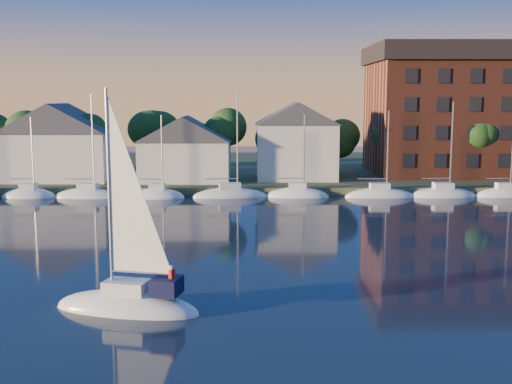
{
  "coord_description": "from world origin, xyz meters",
  "views": [
    {
      "loc": [
        2.32,
        -23.08,
        11.14
      ],
      "look_at": [
        2.61,
        22.0,
        4.61
      ],
      "focal_mm": 45.0,
      "sensor_mm": 36.0,
      "label": 1
    }
  ],
  "objects_px": {
    "clubhouse_east": "(296,140)",
    "hero_sailboat": "(129,301)",
    "clubhouse_west": "(59,141)",
    "condo_block": "(484,109)",
    "clubhouse_centre": "(185,148)"
  },
  "relations": [
    {
      "from": "clubhouse_west",
      "to": "clubhouse_east",
      "type": "xyz_separation_m",
      "value": [
        30.0,
        1.0,
        0.07
      ]
    },
    {
      "from": "clubhouse_centre",
      "to": "condo_block",
      "type": "height_order",
      "value": "condo_block"
    },
    {
      "from": "clubhouse_centre",
      "to": "clubhouse_west",
      "type": "bearing_deg",
      "value": 176.42
    },
    {
      "from": "clubhouse_centre",
      "to": "clubhouse_east",
      "type": "relative_size",
      "value": 1.1
    },
    {
      "from": "hero_sailboat",
      "to": "clubhouse_east",
      "type": "bearing_deg",
      "value": -90.68
    },
    {
      "from": "clubhouse_east",
      "to": "hero_sailboat",
      "type": "height_order",
      "value": "hero_sailboat"
    },
    {
      "from": "clubhouse_centre",
      "to": "clubhouse_east",
      "type": "bearing_deg",
      "value": 8.13
    },
    {
      "from": "hero_sailboat",
      "to": "condo_block",
      "type": "bearing_deg",
      "value": -111.45
    },
    {
      "from": "clubhouse_centre",
      "to": "clubhouse_east",
      "type": "xyz_separation_m",
      "value": [
        14.0,
        2.0,
        0.87
      ]
    },
    {
      "from": "clubhouse_west",
      "to": "hero_sailboat",
      "type": "height_order",
      "value": "hero_sailboat"
    },
    {
      "from": "clubhouse_west",
      "to": "clubhouse_centre",
      "type": "bearing_deg",
      "value": -3.58
    },
    {
      "from": "clubhouse_west",
      "to": "condo_block",
      "type": "relative_size",
      "value": 0.44
    },
    {
      "from": "clubhouse_centre",
      "to": "hero_sailboat",
      "type": "height_order",
      "value": "hero_sailboat"
    },
    {
      "from": "clubhouse_east",
      "to": "hero_sailboat",
      "type": "relative_size",
      "value": 0.82
    },
    {
      "from": "clubhouse_east",
      "to": "hero_sailboat",
      "type": "distance_m",
      "value": 51.04
    }
  ]
}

